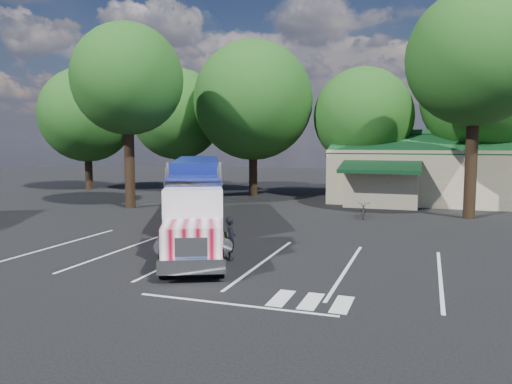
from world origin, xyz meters
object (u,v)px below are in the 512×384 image
(silver_sedan, at_px, (369,193))
(bicycle, at_px, (364,210))
(semi_truck, at_px, (197,189))
(woman, at_px, (231,238))

(silver_sedan, bearing_deg, bicycle, 175.97)
(semi_truck, distance_m, bicycle, 10.55)
(woman, relative_size, bicycle, 0.89)
(woman, height_order, silver_sedan, woman)
(bicycle, height_order, silver_sedan, silver_sedan)
(semi_truck, height_order, bicycle, semi_truck)
(woman, bearing_deg, semi_truck, 7.79)
(semi_truck, xyz_separation_m, bicycle, (7.70, 7.03, -1.65))
(woman, distance_m, bicycle, 12.99)
(bicycle, relative_size, silver_sedan, 0.42)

